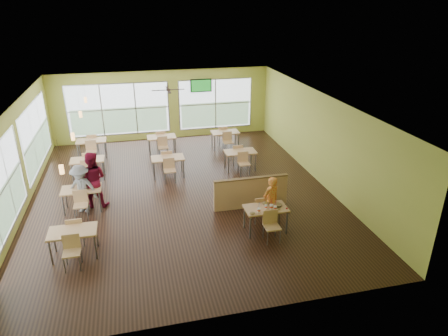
# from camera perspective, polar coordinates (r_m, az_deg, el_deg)

# --- Properties ---
(room) EXTENTS (12.00, 12.04, 3.20)m
(room) POSITION_cam_1_polar(r_m,az_deg,el_deg) (13.28, -6.29, 2.70)
(room) COLOR black
(room) RESTS_ON ground
(window_bays) EXTENTS (9.24, 10.24, 2.38)m
(window_bays) POSITION_cam_1_polar(r_m,az_deg,el_deg) (16.20, -17.09, 5.14)
(window_bays) COLOR white
(window_bays) RESTS_ON room
(main_table) EXTENTS (1.22, 1.52, 0.87)m
(main_table) POSITION_cam_1_polar(r_m,az_deg,el_deg) (11.44, 5.99, -6.18)
(main_table) COLOR tan
(main_table) RESTS_ON floor
(half_wall_divider) EXTENTS (2.40, 0.14, 1.04)m
(half_wall_divider) POSITION_cam_1_polar(r_m,az_deg,el_deg) (12.71, 3.85, -3.49)
(half_wall_divider) COLOR tan
(half_wall_divider) RESTS_ON floor
(dining_tables) EXTENTS (6.92, 8.72, 0.87)m
(dining_tables) POSITION_cam_1_polar(r_m,az_deg,el_deg) (15.16, -10.93, 1.12)
(dining_tables) COLOR tan
(dining_tables) RESTS_ON floor
(pendant_lights) EXTENTS (0.11, 7.31, 0.86)m
(pendant_lights) POSITION_cam_1_polar(r_m,az_deg,el_deg) (13.69, -20.29, 5.78)
(pendant_lights) COLOR #2D2119
(pendant_lights) RESTS_ON ceiling
(ceiling_fan) EXTENTS (1.25, 1.25, 0.29)m
(ceiling_fan) POSITION_cam_1_polar(r_m,az_deg,el_deg) (15.78, -7.97, 11.01)
(ceiling_fan) COLOR #2D2119
(ceiling_fan) RESTS_ON ceiling
(tv_backwall) EXTENTS (1.00, 0.07, 0.60)m
(tv_backwall) POSITION_cam_1_polar(r_m,az_deg,el_deg) (18.93, -3.31, 11.68)
(tv_backwall) COLOR black
(tv_backwall) RESTS_ON wall_back
(man_plaid) EXTENTS (0.66, 0.56, 1.55)m
(man_plaid) POSITION_cam_1_polar(r_m,az_deg,el_deg) (11.68, 6.68, -4.77)
(man_plaid) COLOR #F24F1A
(man_plaid) RESTS_ON floor
(patron_maroon) EXTENTS (1.02, 0.86, 1.84)m
(patron_maroon) POSITION_cam_1_polar(r_m,az_deg,el_deg) (13.28, -18.29, -1.57)
(patron_maroon) COLOR maroon
(patron_maroon) RESTS_ON floor
(patron_grey) EXTENTS (1.16, 0.94, 1.56)m
(patron_grey) POSITION_cam_1_polar(r_m,az_deg,el_deg) (13.09, -19.68, -2.80)
(patron_grey) COLOR slate
(patron_grey) RESTS_ON floor
(cup_blue) EXTENTS (0.09, 0.09, 0.34)m
(cup_blue) POSITION_cam_1_polar(r_m,az_deg,el_deg) (11.10, 5.00, -6.01)
(cup_blue) COLOR white
(cup_blue) RESTS_ON main_table
(cup_yellow) EXTENTS (0.09, 0.09, 0.32)m
(cup_yellow) POSITION_cam_1_polar(r_m,az_deg,el_deg) (11.30, 6.02, -5.51)
(cup_yellow) COLOR white
(cup_yellow) RESTS_ON main_table
(cup_red_near) EXTENTS (0.11, 0.11, 0.38)m
(cup_red_near) POSITION_cam_1_polar(r_m,az_deg,el_deg) (11.29, 6.76, -5.51)
(cup_red_near) COLOR white
(cup_red_near) RESTS_ON main_table
(cup_red_far) EXTENTS (0.09, 0.09, 0.32)m
(cup_red_far) POSITION_cam_1_polar(r_m,az_deg,el_deg) (11.28, 7.34, -5.65)
(cup_red_far) COLOR white
(cup_red_far) RESTS_ON main_table
(food_basket) EXTENTS (0.25, 0.25, 0.06)m
(food_basket) POSITION_cam_1_polar(r_m,az_deg,el_deg) (11.49, 7.71, -5.27)
(food_basket) COLOR black
(food_basket) RESTS_ON main_table
(ketchup_cup) EXTENTS (0.05, 0.05, 0.02)m
(ketchup_cup) POSITION_cam_1_polar(r_m,az_deg,el_deg) (11.40, 8.97, -5.73)
(ketchup_cup) COLOR #A00412
(ketchup_cup) RESTS_ON main_table
(wrapper_left) EXTENTS (0.18, 0.17, 0.04)m
(wrapper_left) POSITION_cam_1_polar(r_m,az_deg,el_deg) (11.04, 4.08, -6.44)
(wrapper_left) COLOR olive
(wrapper_left) RESTS_ON main_table
(wrapper_mid) EXTENTS (0.26, 0.24, 0.06)m
(wrapper_mid) POSITION_cam_1_polar(r_m,az_deg,el_deg) (11.57, 6.01, -4.99)
(wrapper_mid) COLOR olive
(wrapper_mid) RESTS_ON main_table
(wrapper_right) EXTENTS (0.15, 0.14, 0.03)m
(wrapper_right) POSITION_cam_1_polar(r_m,az_deg,el_deg) (11.33, 7.76, -5.82)
(wrapper_right) COLOR olive
(wrapper_right) RESTS_ON main_table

